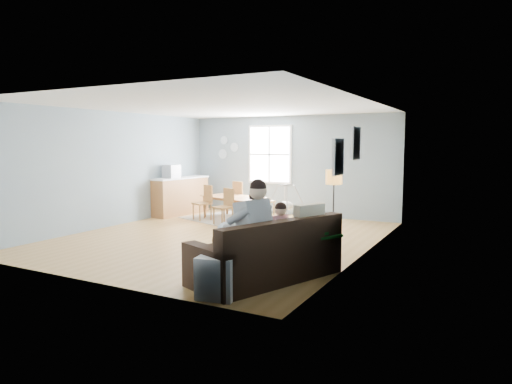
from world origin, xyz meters
The scene contains 22 objects.
room centered at (0.00, 0.00, 2.42)m, with size 8.40×9.40×3.90m.
window centered at (-0.60, 3.46, 1.65)m, with size 1.32×0.08×1.62m.
pictures centered at (2.97, -1.05, 1.85)m, with size 0.05×1.34×0.74m.
wall_plates centered at (-2.00, 3.47, 1.83)m, with size 0.67×0.02×0.66m.
sofa centered at (2.21, -2.22, 0.32)m, with size 1.70×2.42×0.90m.
green_throw centered at (2.40, -1.50, 0.57)m, with size 1.01×0.81×0.04m, color #125213.
beige_pillow centered at (2.63, -1.77, 0.81)m, with size 0.14×0.51×0.51m, color tan.
father centered at (1.96, -2.47, 0.78)m, with size 1.10×0.65×1.47m.
nursing_pillow centered at (1.80, -2.41, 0.70)m, with size 0.60×0.60×0.16m, color #ACC5D7.
infant centered at (1.81, -2.37, 0.79)m, with size 0.20×0.41×0.15m.
toddler centered at (2.20, -2.00, 0.75)m, with size 0.59×0.43×0.87m.
floor_lamp centered at (2.40, 0.03, 1.22)m, with size 0.30×0.30×1.47m.
storage_cube centered at (1.96, -3.20, 0.27)m, with size 0.56×0.51×0.54m.
rug centered at (-0.94, 2.06, 0.01)m, with size 2.43×1.85×0.01m, color #9D9A90.
dining_table centered at (-0.94, 2.06, 0.30)m, with size 1.69×0.94×0.59m, color brown.
chair_sw centered at (-1.55, 1.64, 0.51)m, with size 0.54×0.54×0.90m.
chair_se centered at (-0.74, 1.34, 0.49)m, with size 0.50×0.50×0.87m.
chair_nw centered at (-1.14, 2.77, 0.53)m, with size 0.54×0.54×0.93m.
chair_ne centered at (-0.33, 2.47, 0.53)m, with size 0.55×0.55×0.94m.
counter centered at (-2.70, 2.13, 0.52)m, with size 0.72×1.88×1.03m.
monitor centered at (-2.72, 1.78, 1.21)m, with size 0.43×0.41×0.36m.
baby_swing centered at (0.35, 2.46, 0.41)m, with size 1.11×1.13×0.92m.
Camera 1 is at (5.04, -7.93, 1.94)m, focal length 32.00 mm.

